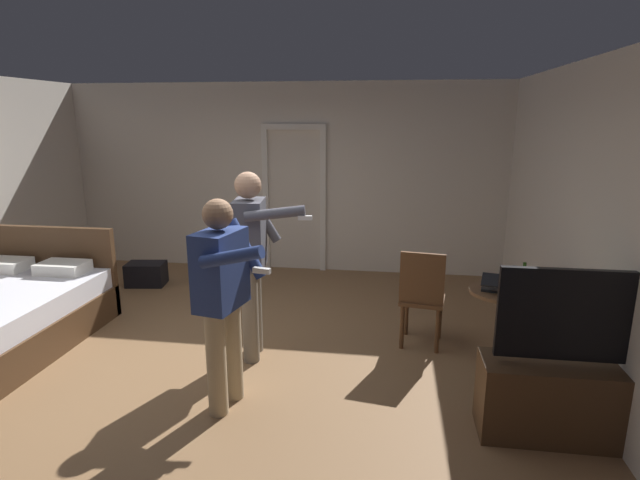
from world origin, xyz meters
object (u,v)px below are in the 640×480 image
bottle_on_table (523,281)px  person_blue_shirt (223,291)px  laptop (500,286)px  tv_flatscreen (572,391)px  wooden_chair (422,295)px  suitcase_dark (146,274)px  person_striped_shirt (252,253)px  side_table (501,314)px

bottle_on_table → person_blue_shirt: bearing=-157.4°
bottle_on_table → laptop: bearing=168.1°
bottle_on_table → tv_flatscreen: bearing=-83.3°
person_blue_shirt → wooden_chair: bearing=39.5°
wooden_chair → suitcase_dark: size_ratio=1.98×
tv_flatscreen → wooden_chair: (-0.97, 1.32, 0.18)m
tv_flatscreen → suitcase_dark: (-4.56, 2.69, -0.21)m
tv_flatscreen → person_striped_shirt: (-2.55, 0.90, 0.66)m
laptop → person_striped_shirt: bearing=-175.5°
person_blue_shirt → suitcase_dark: 3.44m
tv_flatscreen → side_table: 1.15m
tv_flatscreen → side_table: tv_flatscreen is taller
wooden_chair → person_blue_shirt: (-1.56, -1.28, 0.41)m
bottle_on_table → suitcase_dark: 4.78m
bottle_on_table → person_striped_shirt: bearing=-176.7°
person_striped_shirt → suitcase_dark: bearing=138.4°
side_table → person_striped_shirt: person_striped_shirt is taller
tv_flatscreen → laptop: bearing=105.6°
side_table → suitcase_dark: size_ratio=1.40×
wooden_chair → suitcase_dark: (-3.59, 1.37, -0.39)m
wooden_chair → person_striped_shirt: person_striped_shirt is taller
person_blue_shirt → laptop: bearing=25.0°
tv_flatscreen → bottle_on_table: 1.14m
tv_flatscreen → person_striped_shirt: bearing=160.5°
bottle_on_table → wooden_chair: 0.94m
laptop → suitcase_dark: bearing=159.2°
laptop → tv_flatscreen: bearing=-74.4°
laptop → person_striped_shirt: 2.27m
tv_flatscreen → suitcase_dark: bearing=149.5°
bottle_on_table → person_striped_shirt: (-2.42, -0.14, 0.20)m
tv_flatscreen → person_blue_shirt: bearing=179.1°
bottle_on_table → side_table: bearing=150.3°
bottle_on_table → suitcase_dark: (-4.44, 1.65, -0.67)m
tv_flatscreen → wooden_chair: size_ratio=1.27×
side_table → laptop: 0.29m
person_striped_shirt → bottle_on_table: bearing=3.3°
bottle_on_table → person_blue_shirt: 2.61m
wooden_chair → person_striped_shirt: size_ratio=0.56×
laptop → side_table: bearing=46.4°
side_table → person_striped_shirt: size_ratio=0.40×
laptop → person_blue_shirt: size_ratio=0.24×
wooden_chair → person_striped_shirt: (-1.58, -0.42, 0.47)m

